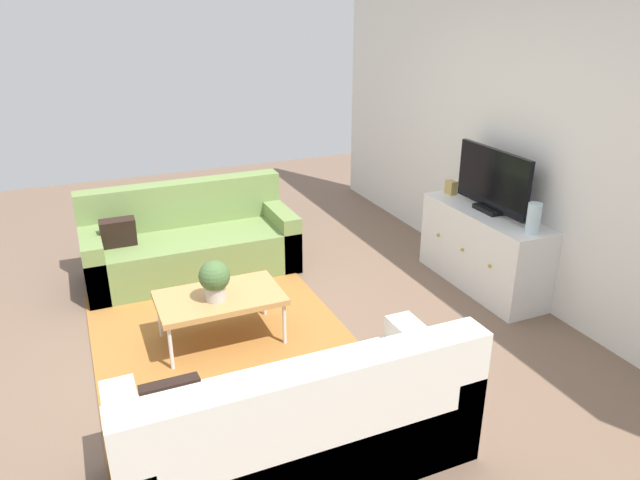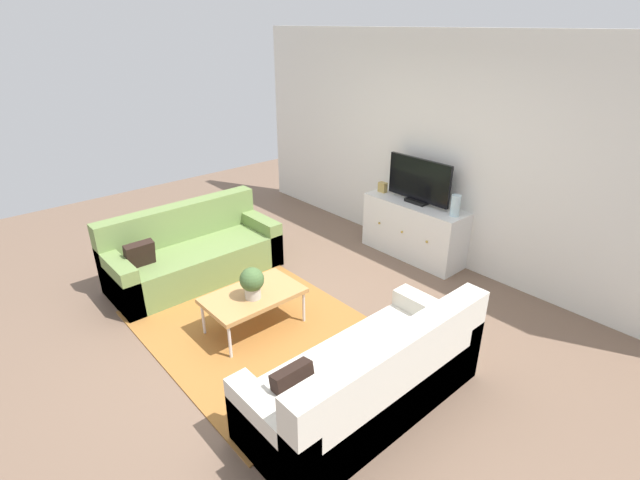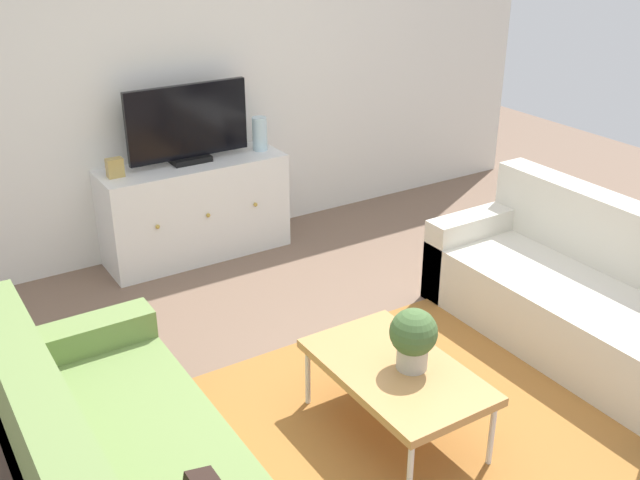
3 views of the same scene
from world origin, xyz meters
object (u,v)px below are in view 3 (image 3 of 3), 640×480
at_px(potted_plant, 413,337).
at_px(tv_console, 195,209).
at_px(flat_screen_tv, 188,124).
at_px(glass_vase, 260,134).
at_px(coffee_table, 396,372).
at_px(couch_right_side, 593,301).
at_px(mantel_clock, 115,168).

distance_m(potted_plant, tv_console, 2.47).
distance_m(flat_screen_tv, glass_vase, 0.57).
height_order(flat_screen_tv, glass_vase, flat_screen_tv).
distance_m(coffee_table, tv_console, 2.42).
distance_m(couch_right_side, potted_plant, 1.47).
relative_size(coffee_table, tv_console, 0.69).
xyz_separation_m(potted_plant, tv_console, (-0.05, 2.46, -0.21)).
distance_m(coffee_table, mantel_clock, 2.52).
distance_m(couch_right_side, glass_vase, 2.62).
height_order(tv_console, glass_vase, glass_vase).
relative_size(potted_plant, tv_console, 0.23).
height_order(couch_right_side, tv_console, couch_right_side).
bearing_deg(coffee_table, potted_plant, -33.50).
bearing_deg(coffee_table, glass_vase, 76.88).
xyz_separation_m(couch_right_side, glass_vase, (-0.94, 2.38, 0.57)).
bearing_deg(potted_plant, flat_screen_tv, 91.10).
bearing_deg(glass_vase, flat_screen_tv, 177.93).
height_order(potted_plant, glass_vase, glass_vase).
bearing_deg(potted_plant, couch_right_side, 3.51).
bearing_deg(potted_plant, glass_vase, 78.42).
distance_m(flat_screen_tv, mantel_clock, 0.59).
bearing_deg(mantel_clock, flat_screen_tv, 2.07).
xyz_separation_m(potted_plant, flat_screen_tv, (-0.05, 2.48, 0.43)).
relative_size(potted_plant, flat_screen_tv, 0.35).
bearing_deg(flat_screen_tv, glass_vase, -2.07).
bearing_deg(glass_vase, couch_right_side, -68.43).
bearing_deg(mantel_clock, couch_right_side, -49.29).
bearing_deg(coffee_table, tv_console, 89.70).
height_order(coffee_table, mantel_clock, mantel_clock).
xyz_separation_m(coffee_table, mantel_clock, (-0.54, 2.42, 0.42)).
height_order(potted_plant, mantel_clock, mantel_clock).
bearing_deg(potted_plant, coffee_table, 146.50).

